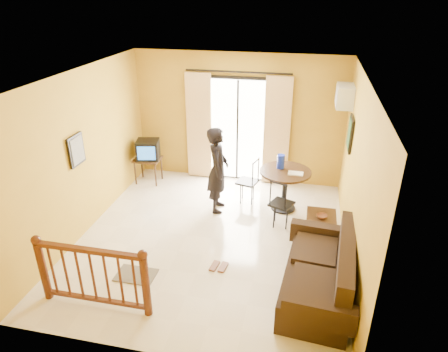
% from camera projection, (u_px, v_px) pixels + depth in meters
% --- Properties ---
extents(ground, '(5.00, 5.00, 0.00)m').
position_uv_depth(ground, '(211.00, 238.00, 6.98)').
color(ground, beige).
rests_on(ground, ground).
extents(room_shell, '(5.00, 5.00, 5.00)m').
position_uv_depth(room_shell, '(210.00, 148.00, 6.25)').
color(room_shell, white).
rests_on(room_shell, ground).
extents(balcony_door, '(2.25, 0.14, 2.46)m').
position_uv_depth(balcony_door, '(237.00, 129.00, 8.62)').
color(balcony_door, black).
rests_on(balcony_door, ground).
extents(tv_table, '(0.56, 0.47, 0.57)m').
position_uv_depth(tv_table, '(148.00, 162.00, 8.79)').
color(tv_table, black).
rests_on(tv_table, ground).
extents(television, '(0.55, 0.52, 0.42)m').
position_uv_depth(television, '(148.00, 150.00, 8.66)').
color(television, black).
rests_on(television, tv_table).
extents(picture_left, '(0.05, 0.42, 0.52)m').
position_uv_depth(picture_left, '(76.00, 150.00, 6.56)').
color(picture_left, black).
rests_on(picture_left, room_shell).
extents(dining_table, '(0.98, 0.98, 0.82)m').
position_uv_depth(dining_table, '(285.00, 179.00, 7.64)').
color(dining_table, black).
rests_on(dining_table, ground).
extents(water_jug, '(0.15, 0.15, 0.27)m').
position_uv_depth(water_jug, '(281.00, 162.00, 7.63)').
color(water_jug, '#1327B5').
rests_on(water_jug, dining_table).
extents(serving_tray, '(0.28, 0.19, 0.02)m').
position_uv_depth(serving_tray, '(296.00, 174.00, 7.44)').
color(serving_tray, silver).
rests_on(serving_tray, dining_table).
extents(dining_chairs, '(1.25, 1.26, 0.95)m').
position_uv_depth(dining_chairs, '(263.00, 213.00, 7.77)').
color(dining_chairs, black).
rests_on(dining_chairs, ground).
extents(air_conditioner, '(0.31, 0.60, 0.40)m').
position_uv_depth(air_conditioner, '(345.00, 96.00, 7.37)').
color(air_conditioner, white).
rests_on(air_conditioner, room_shell).
extents(botanical_print, '(0.05, 0.50, 0.60)m').
position_uv_depth(botanical_print, '(350.00, 134.00, 6.99)').
color(botanical_print, black).
rests_on(botanical_print, room_shell).
extents(coffee_table, '(0.50, 0.91, 0.40)m').
position_uv_depth(coffee_table, '(321.00, 227.00, 6.82)').
color(coffee_table, black).
rests_on(coffee_table, ground).
extents(bowl, '(0.24, 0.24, 0.06)m').
position_uv_depth(bowl, '(322.00, 216.00, 6.82)').
color(bowl, brown).
rests_on(bowl, coffee_table).
extents(sofa, '(1.04, 1.98, 0.92)m').
position_uv_depth(sofa, '(322.00, 276.00, 5.55)').
color(sofa, black).
rests_on(sofa, ground).
extents(standing_person, '(0.47, 0.65, 1.69)m').
position_uv_depth(standing_person, '(218.00, 170.00, 7.54)').
color(standing_person, black).
rests_on(standing_person, ground).
extents(stair_balustrade, '(1.63, 0.13, 1.04)m').
position_uv_depth(stair_balustrade, '(92.00, 272.00, 5.29)').
color(stair_balustrade, '#471E0F').
rests_on(stair_balustrade, ground).
extents(doormat, '(0.60, 0.41, 0.02)m').
position_uv_depth(doormat, '(136.00, 275.00, 6.08)').
color(doormat, '#5F584C').
rests_on(doormat, ground).
extents(sandals, '(0.27, 0.26, 0.03)m').
position_uv_depth(sandals, '(219.00, 266.00, 6.26)').
color(sandals, brown).
rests_on(sandals, ground).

